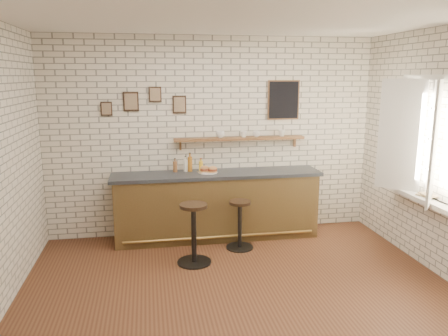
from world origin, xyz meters
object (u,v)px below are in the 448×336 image
(bar_counter, at_px, (217,205))
(shelf_cup_d, at_px, (282,133))
(bitters_bottle_brown, at_px, (175,166))
(condiment_bottle_yellow, at_px, (201,166))
(bar_stool_right, at_px, (240,223))
(bitters_bottle_white, at_px, (186,165))
(book_upper, at_px, (423,195))
(ciabatta_sandwich, at_px, (209,169))
(shelf_cup_a, at_px, (220,134))
(sandwich_plate, at_px, (208,172))
(shelf_cup_c, at_px, (256,134))
(bitters_bottle_amber, at_px, (190,164))
(bar_stool_left, at_px, (194,232))
(book_lower, at_px, (423,196))
(shelf_cup_b, at_px, (244,134))

(bar_counter, bearing_deg, shelf_cup_d, 10.81)
(bitters_bottle_brown, xyz_separation_m, condiment_bottle_yellow, (0.39, 0.00, -0.00))
(bar_counter, height_order, bar_stool_right, bar_counter)
(bitters_bottle_white, distance_m, book_upper, 3.27)
(bar_stool_right, distance_m, book_upper, 2.42)
(ciabatta_sandwich, relative_size, condiment_bottle_yellow, 1.34)
(shelf_cup_a, bearing_deg, bar_counter, -122.26)
(sandwich_plate, bearing_deg, shelf_cup_c, 13.84)
(book_upper, bearing_deg, bar_counter, 151.50)
(bitters_bottle_brown, height_order, bitters_bottle_amber, bitters_bottle_amber)
(bar_stool_left, distance_m, book_lower, 2.92)
(condiment_bottle_yellow, xyz_separation_m, shelf_cup_a, (0.31, 0.05, 0.46))
(condiment_bottle_yellow, height_order, shelf_cup_a, shelf_cup_a)
(bar_counter, xyz_separation_m, book_lower, (2.37, -1.49, 0.43))
(shelf_cup_c, bearing_deg, book_lower, -134.35)
(condiment_bottle_yellow, bearing_deg, bar_stool_right, -53.75)
(bitters_bottle_white, height_order, shelf_cup_d, shelf_cup_d)
(bitters_bottle_amber, distance_m, book_lower, 3.21)
(sandwich_plate, distance_m, bitters_bottle_white, 0.36)
(bitters_bottle_brown, xyz_separation_m, shelf_cup_c, (1.25, 0.05, 0.45))
(shelf_cup_a, height_order, shelf_cup_c, shelf_cup_a)
(bitters_bottle_amber, xyz_separation_m, book_upper, (2.75, -1.65, -0.17))
(shelf_cup_b, bearing_deg, shelf_cup_d, -64.29)
(bitters_bottle_amber, relative_size, book_lower, 1.35)
(sandwich_plate, height_order, bitters_bottle_brown, bitters_bottle_brown)
(sandwich_plate, bearing_deg, bitters_bottle_brown, 163.07)
(shelf_cup_a, xyz_separation_m, book_lower, (2.28, -1.69, -0.61))
(bar_counter, distance_m, shelf_cup_a, 1.07)
(bitters_bottle_brown, xyz_separation_m, shelf_cup_a, (0.69, 0.05, 0.46))
(bar_counter, bearing_deg, sandwich_plate, 176.23)
(shelf_cup_b, bearing_deg, sandwich_plate, 134.00)
(sandwich_plate, distance_m, book_upper, 2.92)
(bitters_bottle_brown, distance_m, bar_stool_right, 1.29)
(bitters_bottle_white, bearing_deg, bar_counter, -18.78)
(shelf_cup_b, bearing_deg, book_lower, -105.72)
(bitters_bottle_amber, bearing_deg, shelf_cup_b, 3.33)
(book_lower, bearing_deg, condiment_bottle_yellow, 123.22)
(ciabatta_sandwich, bearing_deg, bar_stool_left, -110.04)
(sandwich_plate, height_order, shelf_cup_d, shelf_cup_d)
(sandwich_plate, height_order, shelf_cup_a, shelf_cup_a)
(bar_stool_right, bearing_deg, book_lower, -25.42)
(shelf_cup_a, xyz_separation_m, shelf_cup_b, (0.36, 0.00, -0.00))
(bitters_bottle_amber, distance_m, shelf_cup_b, 0.93)
(shelf_cup_a, height_order, shelf_cup_d, shelf_cup_a)
(ciabatta_sandwich, relative_size, shelf_cup_d, 2.46)
(shelf_cup_d, xyz_separation_m, book_upper, (1.32, -1.70, -0.59))
(bitters_bottle_white, height_order, shelf_cup_c, shelf_cup_c)
(shelf_cup_d, xyz_separation_m, book_lower, (1.32, -1.69, -0.61))
(shelf_cup_d, bearing_deg, condiment_bottle_yellow, -167.89)
(sandwich_plate, xyz_separation_m, book_upper, (2.50, -1.50, -0.06))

